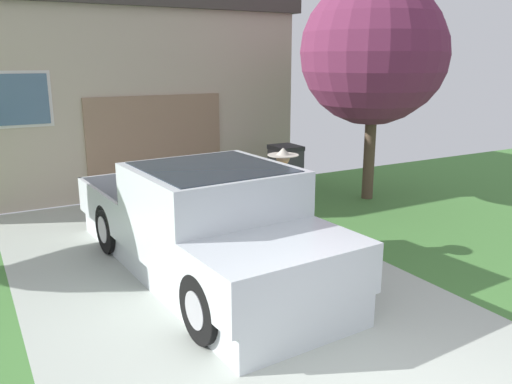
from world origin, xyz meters
TOP-DOWN VIEW (x-y plane):
  - pickup_truck at (-0.01, 4.03)m, footprint 2.40×5.57m
  - person_with_hat at (1.32, 4.24)m, footprint 0.48×0.48m
  - handbag at (1.39, 4.09)m, footprint 0.40×0.19m
  - house_with_garage at (0.20, 12.56)m, footprint 9.19×7.25m
  - front_yard_tree at (4.79, 6.25)m, footprint 3.15×3.08m
  - wheeled_trash_bin at (3.58, 7.68)m, footprint 0.60×0.72m

SIDE VIEW (x-z plane):
  - handbag at x=1.39m, z-range -0.09..0.39m
  - wheeled_trash_bin at x=3.58m, z-range 0.04..1.17m
  - pickup_truck at x=-0.01m, z-range -0.09..1.56m
  - person_with_hat at x=1.32m, z-range 0.11..1.88m
  - house_with_garage at x=0.20m, z-range 0.03..5.01m
  - front_yard_tree at x=4.79m, z-range 0.81..5.53m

